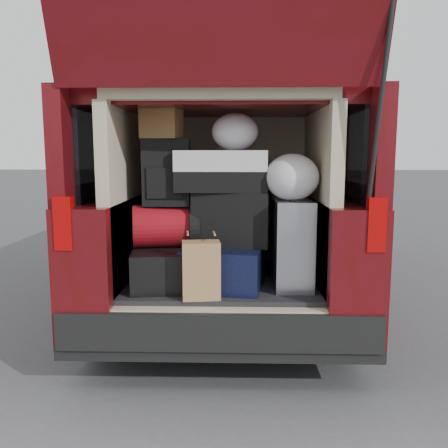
{
  "coord_description": "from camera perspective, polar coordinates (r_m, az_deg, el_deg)",
  "views": [
    {
      "loc": [
        0.1,
        -2.9,
        1.4
      ],
      "look_at": [
        0.02,
        0.2,
        0.94
      ],
      "focal_mm": 38.0,
      "sensor_mm": 36.0,
      "label": 1
    }
  ],
  "objects": [
    {
      "name": "minivan",
      "position": [
        4.79,
        0.35,
        2.54
      ],
      "size": [
        1.9,
        5.35,
        2.77
      ],
      "color": "black",
      "rests_on": "ground"
    },
    {
      "name": "silver_roller",
      "position": [
        3.05,
        8.2,
        -2.41
      ],
      "size": [
        0.24,
        0.38,
        0.56
      ],
      "primitive_type": "cube",
      "rotation": [
        0.0,
        0.0,
        0.02
      ],
      "color": "white",
      "rests_on": "load_floor"
    },
    {
      "name": "kraft_bag",
      "position": [
        2.82,
        -2.76,
        -5.56
      ],
      "size": [
        0.24,
        0.17,
        0.34
      ],
      "primitive_type": "cube",
      "rotation": [
        0.0,
        0.0,
        0.13
      ],
      "color": "#AA794C",
      "rests_on": "load_floor"
    },
    {
      "name": "navy_hardshell",
      "position": [
        3.13,
        0.17,
        -4.89
      ],
      "size": [
        0.58,
        0.67,
        0.26
      ],
      "primitive_type": "cube",
      "rotation": [
        0.0,
        0.0,
        -0.15
      ],
      "color": "black",
      "rests_on": "load_floor"
    },
    {
      "name": "ground",
      "position": [
        3.23,
        -0.39,
        -17.32
      ],
      "size": [
        80.0,
        80.0,
        0.0
      ],
      "primitive_type": "plane",
      "color": "#3D3D3F",
      "rests_on": "ground"
    },
    {
      "name": "twotone_duffel",
      "position": [
        3.07,
        -0.34,
        6.39
      ],
      "size": [
        0.59,
        0.31,
        0.26
      ],
      "primitive_type": "cube",
      "rotation": [
        0.0,
        0.0,
        -0.01
      ],
      "color": "silver",
      "rests_on": "black_soft_case"
    },
    {
      "name": "plastic_bag_right",
      "position": [
        2.98,
        8.2,
        5.59
      ],
      "size": [
        0.34,
        0.32,
        0.29
      ],
      "primitive_type": "ellipsoid",
      "rotation": [
        0.0,
        0.0,
        0.03
      ],
      "color": "silver",
      "rests_on": "silver_roller"
    },
    {
      "name": "load_floor",
      "position": [
        3.37,
        -0.24,
        -11.07
      ],
      "size": [
        1.24,
        1.05,
        0.55
      ],
      "primitive_type": "cube",
      "color": "black",
      "rests_on": "ground"
    },
    {
      "name": "black_hardshell",
      "position": [
        3.16,
        -6.75,
        -4.94
      ],
      "size": [
        0.52,
        0.67,
        0.25
      ],
      "primitive_type": "cube",
      "rotation": [
        0.0,
        0.0,
        0.13
      ],
      "color": "black",
      "rests_on": "load_floor"
    },
    {
      "name": "plastic_bag_center",
      "position": [
        3.11,
        1.34,
        11.03
      ],
      "size": [
        0.34,
        0.33,
        0.24
      ],
      "primitive_type": "ellipsoid",
      "rotation": [
        0.0,
        0.0,
        -0.17
      ],
      "color": "silver",
      "rests_on": "twotone_duffel"
    },
    {
      "name": "grocery_sack_lower",
      "position": [
        3.1,
        -7.53,
        12.11
      ],
      "size": [
        0.27,
        0.23,
        0.21
      ],
      "primitive_type": "cube",
      "rotation": [
        0.0,
        0.0,
        -0.18
      ],
      "color": "brown",
      "rests_on": "backpack"
    },
    {
      "name": "backpack",
      "position": [
        3.11,
        -6.93,
        6.19
      ],
      "size": [
        0.31,
        0.2,
        0.43
      ],
      "primitive_type": "cube",
      "rotation": [
        0.0,
        0.0,
        0.05
      ],
      "color": "black",
      "rests_on": "red_duffel"
    },
    {
      "name": "red_duffel",
      "position": [
        3.13,
        -7.06,
        -0.25
      ],
      "size": [
        0.47,
        0.35,
        0.27
      ],
      "primitive_type": "cube",
      "rotation": [
        0.0,
        0.0,
        0.2
      ],
      "color": "maroon",
      "rests_on": "black_hardshell"
    },
    {
      "name": "black_soft_case",
      "position": [
        3.1,
        0.94,
        0.73
      ],
      "size": [
        0.52,
        0.35,
        0.35
      ],
      "primitive_type": "cube",
      "rotation": [
        0.0,
        0.0,
        -0.12
      ],
      "color": "black",
      "rests_on": "navy_hardshell"
    }
  ]
}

